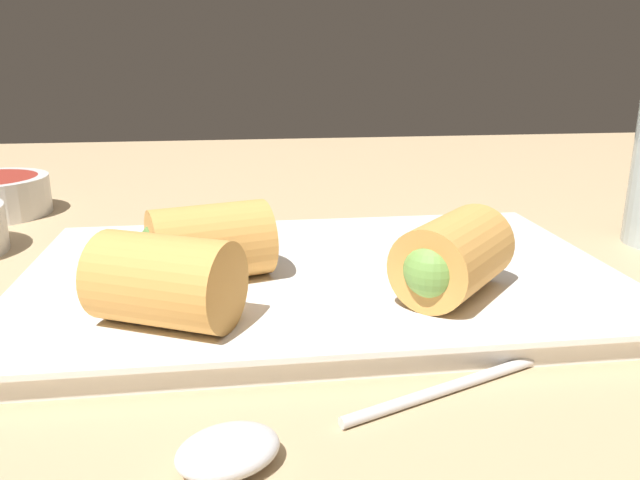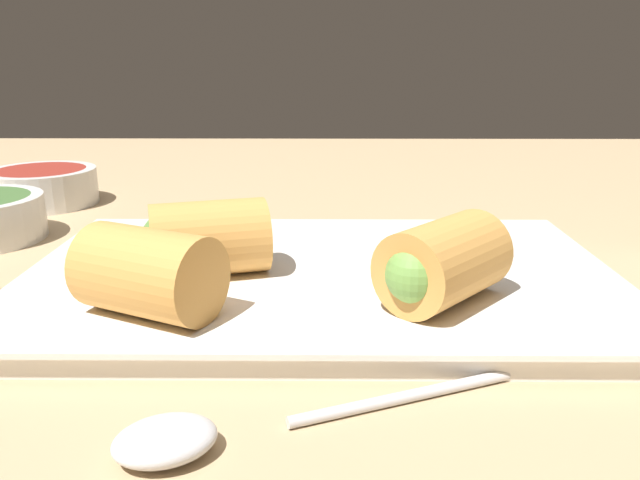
% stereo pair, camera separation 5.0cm
% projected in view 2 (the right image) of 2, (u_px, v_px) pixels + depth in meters
% --- Properties ---
extents(table_surface, '(1.80, 1.40, 0.02)m').
position_uv_depth(table_surface, '(349.00, 314.00, 0.37)').
color(table_surface, tan).
rests_on(table_surface, ground).
extents(serving_plate, '(0.35, 0.22, 0.01)m').
position_uv_depth(serving_plate, '(320.00, 279.00, 0.38)').
color(serving_plate, white).
rests_on(serving_plate, table_surface).
extents(roll_front_left, '(0.08, 0.06, 0.04)m').
position_uv_depth(roll_front_left, '(204.00, 236.00, 0.36)').
color(roll_front_left, '#D19347').
rests_on(roll_front_left, serving_plate).
extents(roll_front_right, '(0.08, 0.08, 0.04)m').
position_uv_depth(roll_front_right, '(439.00, 264.00, 0.31)').
color(roll_front_right, '#D19347').
rests_on(roll_front_right, serving_plate).
extents(roll_back_left, '(0.08, 0.07, 0.04)m').
position_uv_depth(roll_back_left, '(142.00, 271.00, 0.30)').
color(roll_back_left, '#D19347').
rests_on(roll_back_left, serving_plate).
extents(dipping_bowl_far, '(0.10, 0.10, 0.03)m').
position_uv_depth(dipping_bowl_far, '(42.00, 185.00, 0.59)').
color(dipping_bowl_far, silver).
rests_on(dipping_bowl_far, table_surface).
extents(spoon, '(0.16, 0.08, 0.01)m').
position_uv_depth(spoon, '(207.00, 433.00, 0.23)').
color(spoon, silver).
rests_on(spoon, table_surface).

